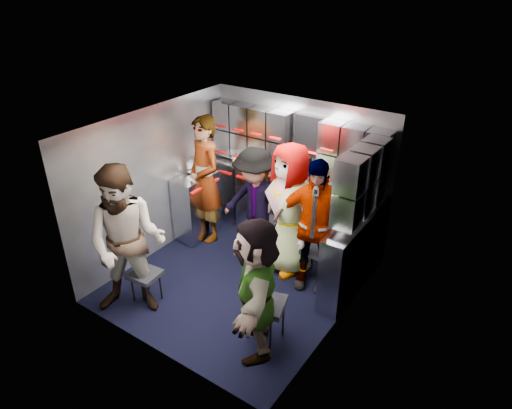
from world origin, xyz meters
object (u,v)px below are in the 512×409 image
Objects in this scene: attendant_standing at (205,180)px; attendant_arc_a at (127,243)px; jump_seat_center at (295,237)px; attendant_arc_d at (314,226)px; jump_seat_mid_right at (318,252)px; attendant_arc_b at (255,205)px; jump_seat_near_left at (145,276)px; jump_seat_near_right at (265,306)px; attendant_arc_c at (289,210)px; attendant_arc_e at (256,288)px; jump_seat_mid_left at (262,223)px.

attendant_arc_a is at bearing -55.85° from attendant_standing.
attendant_arc_d reaches higher than jump_seat_center.
jump_seat_mid_right is 0.28× the size of attendant_arc_b.
jump_seat_near_right is (1.55, 0.30, 0.07)m from jump_seat_near_left.
attendant_arc_a reaches higher than attendant_arc_d.
attendant_arc_c reaches higher than attendant_arc_b.
jump_seat_near_right is at bearing 10.85° from jump_seat_near_left.
attendant_arc_e is (0.04, -1.30, -0.08)m from attendant_arc_d.
attendant_standing is at bearing -163.77° from attendant_arc_e.
attendant_arc_a reaches higher than jump_seat_mid_left.
jump_seat_center is 0.30× the size of attendant_arc_b.
attendant_arc_e is at bearing -48.73° from attendant_arc_b.
jump_seat_mid_left is 2.05m from attendant_arc_a.
attendant_arc_e is (0.47, -1.45, -0.11)m from attendant_arc_c.
jump_seat_center is 0.27× the size of attendant_arc_c.
attendant_arc_b reaches higher than jump_seat_center.
attendant_arc_b is (0.89, -0.02, -0.13)m from attendant_standing.
jump_seat_mid_left is 0.97m from jump_seat_mid_right.
attendant_arc_e is at bearing 4.30° from jump_seat_near_left.
jump_seat_near_left is at bearing 57.77° from attendant_arc_a.
jump_seat_mid_right is at bearing 9.06° from attendant_arc_b.
jump_seat_mid_right is (0.43, -0.14, 0.01)m from jump_seat_center.
attendant_arc_e reaches higher than jump_seat_mid_left.
attendant_arc_e is at bearing -73.87° from jump_seat_center.
jump_seat_near_left is at bearing -102.82° from attendant_arc_b.
attendant_arc_d is at bearing -18.22° from jump_seat_mid_left.
jump_seat_mid_left reaches higher than jump_seat_mid_right.
attendant_standing is at bearing -169.98° from jump_seat_mid_left.
attendant_standing is (-0.89, -0.16, 0.51)m from jump_seat_mid_left.
jump_seat_near_left is at bearing -121.77° from attendant_arc_e.
jump_seat_center is 0.28× the size of attendant_arc_d.
attendant_arc_c reaches higher than attendant_arc_e.
attendant_arc_d reaches higher than attendant_arc_e.
jump_seat_center is at bearing 28.54° from attendant_arc_a.
attendant_arc_d reaches higher than jump_seat_mid_left.
attendant_arc_c reaches higher than jump_seat_center.
attendant_arc_c is 1.03× the size of attendant_arc_d.
attendant_arc_e is (0.00, -0.18, 0.36)m from jump_seat_near_right.
jump_seat_near_right reaches higher than jump_seat_near_left.
jump_seat_mid_left is 1.10× the size of jump_seat_mid_right.
attendant_arc_b is at bearing 128.42° from jump_seat_near_right.
attendant_arc_c is 0.46m from attendant_arc_d.
jump_seat_mid_left is at bearing -179.39° from jump_seat_center.
jump_seat_near_right is 0.28× the size of attendant_arc_c.
jump_seat_center is 0.30× the size of attendant_arc_e.
jump_seat_near_right is 1.69m from attendant_arc_a.
jump_seat_near_right is 0.29× the size of attendant_arc_d.
jump_seat_near_right reaches higher than jump_seat_center.
attendant_arc_b is at bearing 40.31° from attendant_arc_a.
attendant_arc_c is at bearing 7.12° from attendant_arc_b.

